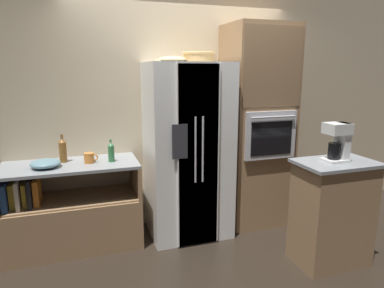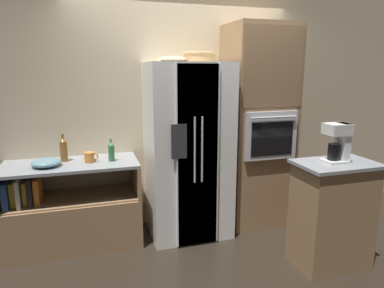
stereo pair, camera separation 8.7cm
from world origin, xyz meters
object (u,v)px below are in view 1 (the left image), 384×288
(fruit_bowl, at_px, (172,59))
(bottle_short, at_px, (111,152))
(mug, at_px, (89,158))
(refrigerator, at_px, (188,151))
(coffee_maker, at_px, (338,140))
(wall_oven, at_px, (257,127))
(bottle_tall, at_px, (63,150))
(mixing_bowl, at_px, (45,163))
(wicker_basket, at_px, (199,57))

(fruit_bowl, bearing_deg, bottle_short, -178.89)
(bottle_short, height_order, mug, bottle_short)
(refrigerator, xyz_separation_m, coffee_maker, (1.09, -1.01, 0.25))
(refrigerator, xyz_separation_m, fruit_bowl, (-0.15, 0.03, 0.96))
(wall_oven, xyz_separation_m, bottle_tall, (-2.12, 0.11, -0.14))
(bottle_tall, distance_m, mug, 0.29)
(fruit_bowl, xyz_separation_m, coffee_maker, (1.24, -1.04, -0.72))
(wall_oven, distance_m, fruit_bowl, 1.25)
(bottle_tall, relative_size, mug, 2.08)
(bottle_short, xyz_separation_m, mixing_bowl, (-0.62, -0.03, -0.06))
(fruit_bowl, distance_m, mixing_bowl, 1.60)
(coffee_maker, bearing_deg, refrigerator, 137.07)
(fruit_bowl, height_order, bottle_short, fruit_bowl)
(mixing_bowl, distance_m, coffee_maker, 2.72)
(refrigerator, bearing_deg, mixing_bowl, -179.68)
(wall_oven, bearing_deg, mug, -179.64)
(bottle_tall, xyz_separation_m, bottle_short, (0.46, -0.13, -0.02))
(mug, height_order, mixing_bowl, mug)
(refrigerator, distance_m, wall_oven, 0.88)
(mixing_bowl, height_order, coffee_maker, coffee_maker)
(fruit_bowl, distance_m, coffee_maker, 1.77)
(wall_oven, distance_m, wicker_basket, 1.05)
(mixing_bowl, bearing_deg, bottle_tall, 46.18)
(refrigerator, relative_size, wall_oven, 0.82)
(fruit_bowl, height_order, mug, fruit_bowl)
(wall_oven, height_order, mixing_bowl, wall_oven)
(refrigerator, distance_m, coffee_maker, 1.50)
(mug, bearing_deg, refrigerator, -1.98)
(coffee_maker, bearing_deg, mixing_bowl, 158.24)
(bottle_tall, xyz_separation_m, mug, (0.25, -0.12, -0.07))
(wicker_basket, relative_size, bottle_short, 1.51)
(mixing_bowl, bearing_deg, refrigerator, 0.32)
(fruit_bowl, relative_size, coffee_maker, 0.82)
(fruit_bowl, height_order, coffee_maker, fruit_bowl)
(wicker_basket, distance_m, mixing_bowl, 1.87)
(refrigerator, height_order, fruit_bowl, fruit_bowl)
(fruit_bowl, xyz_separation_m, mug, (-0.87, 0.00, -0.97))
(refrigerator, bearing_deg, mug, 178.02)
(wicker_basket, bearing_deg, wall_oven, -1.65)
(wicker_basket, bearing_deg, bottle_short, -177.27)
(wall_oven, bearing_deg, bottle_short, -179.12)
(wall_oven, bearing_deg, coffee_maker, -77.44)
(wall_oven, bearing_deg, bottle_tall, 177.10)
(bottle_short, bearing_deg, mixing_bowl, -177.26)
(mixing_bowl, bearing_deg, mug, 6.11)
(wicker_basket, height_order, mug, wicker_basket)
(coffee_maker, bearing_deg, bottle_short, 151.41)
(bottle_short, xyz_separation_m, mug, (-0.21, 0.01, -0.05))
(bottle_short, bearing_deg, fruit_bowl, 1.11)
(refrigerator, relative_size, bottle_tall, 6.58)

